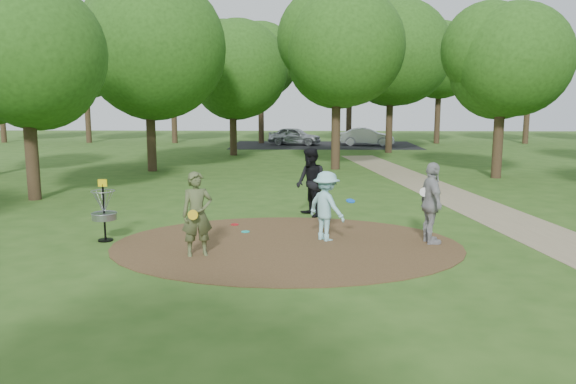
{
  "coord_description": "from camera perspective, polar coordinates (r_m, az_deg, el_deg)",
  "views": [
    {
      "loc": [
        0.39,
        -13.08,
        3.46
      ],
      "look_at": [
        0.0,
        1.2,
        1.1
      ],
      "focal_mm": 35.0,
      "sensor_mm": 36.0,
      "label": 1
    }
  ],
  "objects": [
    {
      "name": "player_waiting_with_disc",
      "position": [
        13.91,
        14.37,
        -1.13
      ],
      "size": [
        0.62,
        1.21,
        1.99
      ],
      "color": "#9B9A9D",
      "rests_on": "ground"
    },
    {
      "name": "parking_lot",
      "position": [
        43.24,
        3.72,
        4.78
      ],
      "size": [
        14.0,
        8.0,
        0.01
      ],
      "primitive_type": "cube",
      "color": "black",
      "rests_on": "ground"
    },
    {
      "name": "disc_ground_cyan",
      "position": [
        14.81,
        -4.35,
        -4.04
      ],
      "size": [
        0.22,
        0.22,
        0.02
      ],
      "primitive_type": "cylinder",
      "color": "#17BBAC",
      "rests_on": "dirt_clearing"
    },
    {
      "name": "player_walking_with_disc",
      "position": [
        16.65,
        2.31,
        0.98
      ],
      "size": [
        1.14,
        1.24,
        2.06
      ],
      "color": "black",
      "rests_on": "ground"
    },
    {
      "name": "ground",
      "position": [
        13.53,
        -0.14,
        -5.43
      ],
      "size": [
        100.0,
        100.0,
        0.0
      ],
      "primitive_type": "plane",
      "color": "#2D5119",
      "rests_on": "ground"
    },
    {
      "name": "disc_golf_basket",
      "position": [
        14.48,
        -18.21,
        -1.38
      ],
      "size": [
        0.63,
        0.63,
        1.54
      ],
      "color": "black",
      "rests_on": "ground"
    },
    {
      "name": "car_right",
      "position": [
        43.06,
        8.0,
        5.58
      ],
      "size": [
        4.18,
        1.78,
        1.34
      ],
      "primitive_type": "imported",
      "rotation": [
        0.0,
        0.0,
        1.48
      ],
      "color": "#B5B7BD",
      "rests_on": "ground"
    },
    {
      "name": "footpath",
      "position": [
        16.63,
        23.13,
        -3.37
      ],
      "size": [
        7.55,
        39.89,
        0.01
      ],
      "primitive_type": "cube",
      "rotation": [
        0.0,
        0.0,
        0.14
      ],
      "color": "#8C7A5B",
      "rests_on": "ground"
    },
    {
      "name": "disc_ground_red",
      "position": [
        15.67,
        -5.43,
        -3.3
      ],
      "size": [
        0.22,
        0.22,
        0.02
      ],
      "primitive_type": "cylinder",
      "color": "red",
      "rests_on": "dirt_clearing"
    },
    {
      "name": "dirt_clearing",
      "position": [
        13.53,
        -0.14,
        -5.39
      ],
      "size": [
        8.4,
        8.4,
        0.02
      ],
      "primitive_type": "cylinder",
      "color": "#47301C",
      "rests_on": "ground"
    },
    {
      "name": "car_left",
      "position": [
        43.2,
        0.69,
        5.7
      ],
      "size": [
        4.31,
        2.65,
        1.37
      ],
      "primitive_type": "imported",
      "rotation": [
        0.0,
        0.0,
        1.3
      ],
      "color": "#A8ABAF",
      "rests_on": "ground"
    },
    {
      "name": "tree_ring",
      "position": [
        23.17,
        4.78,
        13.91
      ],
      "size": [
        36.8,
        46.21,
        9.58
      ],
      "color": "#332316",
      "rests_on": "ground"
    },
    {
      "name": "player_throwing_with_disc",
      "position": [
        13.82,
        3.92,
        -1.46
      ],
      "size": [
        1.35,
        1.26,
        1.73
      ],
      "color": "#96DAE0",
      "rests_on": "ground"
    },
    {
      "name": "player_observer_with_disc",
      "position": [
        12.57,
        -9.21,
        -2.26
      ],
      "size": [
        0.81,
        0.67,
        1.9
      ],
      "color": "#4F5A34",
      "rests_on": "ground"
    }
  ]
}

